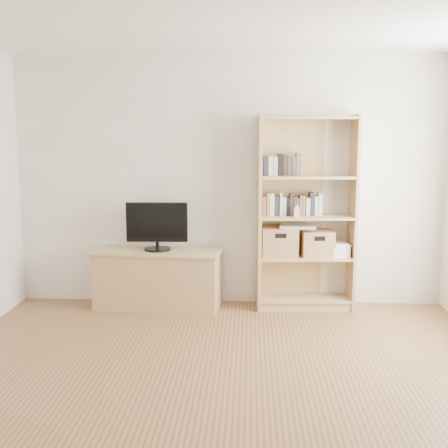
# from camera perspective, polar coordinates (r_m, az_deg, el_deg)

# --- Properties ---
(floor) EXTENTS (4.50, 5.00, 0.01)m
(floor) POSITION_cam_1_polar(r_m,az_deg,el_deg) (3.85, -0.97, -18.79)
(floor) COLOR brown
(floor) RESTS_ON ground
(back_wall) EXTENTS (4.50, 0.02, 2.60)m
(back_wall) POSITION_cam_1_polar(r_m,az_deg,el_deg) (5.92, 0.53, 4.30)
(back_wall) COLOR silver
(back_wall) RESTS_ON floor
(front_wall) EXTENTS (4.50, 0.02, 2.60)m
(front_wall) POSITION_cam_1_polar(r_m,az_deg,el_deg) (1.05, -10.41, -19.79)
(front_wall) COLOR silver
(front_wall) RESTS_ON floor
(tv_stand) EXTENTS (1.32, 0.60, 0.59)m
(tv_stand) POSITION_cam_1_polar(r_m,az_deg,el_deg) (5.93, -6.72, -5.65)
(tv_stand) COLOR tan
(tv_stand) RESTS_ON floor
(bookshelf) EXTENTS (1.02, 0.41, 1.99)m
(bookshelf) POSITION_cam_1_polar(r_m,az_deg,el_deg) (5.80, 8.33, 1.08)
(bookshelf) COLOR tan
(bookshelf) RESTS_ON floor
(television) EXTENTS (0.63, 0.07, 0.49)m
(television) POSITION_cam_1_polar(r_m,az_deg,el_deg) (5.81, -6.82, -0.24)
(television) COLOR black
(television) RESTS_ON tv_stand
(books_row_mid) EXTENTS (0.81, 0.19, 0.22)m
(books_row_mid) POSITION_cam_1_polar(r_m,az_deg,el_deg) (5.81, 8.31, 1.95)
(books_row_mid) COLOR brown
(books_row_mid) RESTS_ON bookshelf
(books_row_upper) EXTENTS (0.41, 0.18, 0.21)m
(books_row_upper) POSITION_cam_1_polar(r_m,az_deg,el_deg) (5.74, 6.21, 5.97)
(books_row_upper) COLOR brown
(books_row_upper) RESTS_ON bookshelf
(baby_monitor) EXTENTS (0.06, 0.04, 0.10)m
(baby_monitor) POSITION_cam_1_polar(r_m,az_deg,el_deg) (5.67, 7.41, 1.18)
(baby_monitor) COLOR white
(baby_monitor) RESTS_ON bookshelf
(basket_left) EXTENTS (0.37, 0.31, 0.30)m
(basket_left) POSITION_cam_1_polar(r_m,az_deg,el_deg) (5.81, 5.68, -1.79)
(basket_left) COLOR #9D7046
(basket_left) RESTS_ON bookshelf
(basket_right) EXTENTS (0.34, 0.29, 0.27)m
(basket_right) POSITION_cam_1_polar(r_m,az_deg,el_deg) (5.86, 9.44, -1.93)
(basket_right) COLOR #9D7046
(basket_right) RESTS_ON bookshelf
(laptop) EXTENTS (0.39, 0.30, 0.03)m
(laptop) POSITION_cam_1_polar(r_m,az_deg,el_deg) (5.78, 7.56, -0.22)
(laptop) COLOR white
(laptop) RESTS_ON basket_left
(magazine_stack) EXTENTS (0.21, 0.28, 0.12)m
(magazine_stack) POSITION_cam_1_polar(r_m,az_deg,el_deg) (5.92, 11.53, -2.61)
(magazine_stack) COLOR silver
(magazine_stack) RESTS_ON bookshelf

